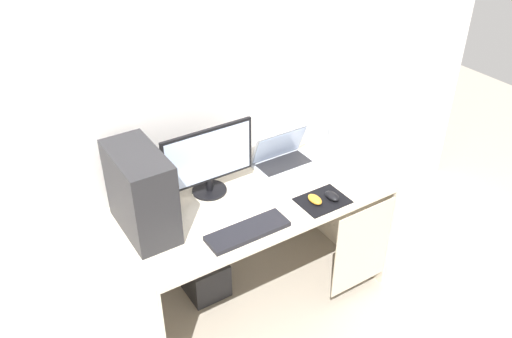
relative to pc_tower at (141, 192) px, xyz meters
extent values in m
plane|color=#9E9384|center=(0.59, -0.08, -0.95)|extent=(8.00, 8.00, 0.00)
cube|color=silver|center=(0.59, 0.30, 0.35)|extent=(4.00, 0.04, 2.60)
cube|color=beige|center=(0.59, -0.08, -0.23)|extent=(1.45, 0.68, 0.03)
cube|color=beige|center=(-0.12, -0.08, -0.60)|extent=(0.02, 0.68, 0.70)
cube|color=beige|center=(1.31, -0.08, -0.60)|extent=(0.02, 0.68, 0.70)
cube|color=beige|center=(1.10, -0.41, -0.57)|extent=(0.40, 0.01, 0.56)
cube|color=#232326|center=(0.00, 0.00, 0.00)|extent=(0.21, 0.42, 0.43)
cylinder|color=black|center=(0.41, 0.10, -0.21)|extent=(0.19, 0.19, 0.01)
cylinder|color=black|center=(0.41, 0.10, -0.17)|extent=(0.04, 0.04, 0.07)
cube|color=black|center=(0.41, 0.10, 0.02)|extent=(0.51, 0.02, 0.31)
cube|color=#B2C6EA|center=(0.41, 0.09, 0.02)|extent=(0.48, 0.00, 0.28)
cube|color=#B7BCC6|center=(0.90, 0.08, -0.21)|extent=(0.35, 0.23, 0.01)
cube|color=black|center=(0.90, 0.10, -0.20)|extent=(0.31, 0.15, 0.00)
cube|color=#B7BCC6|center=(0.90, 0.16, -0.10)|extent=(0.35, 0.09, 0.20)
cube|color=#ADC1E5|center=(0.90, 0.15, -0.11)|extent=(0.32, 0.07, 0.18)
cylinder|color=#B7BCC6|center=(1.22, 0.14, -0.13)|extent=(0.07, 0.07, 0.18)
cube|color=silver|center=(1.20, -0.02, -0.17)|extent=(0.20, 0.14, 0.09)
cube|color=black|center=(0.40, -0.30, -0.20)|extent=(0.42, 0.14, 0.02)
cube|color=black|center=(0.87, -0.29, -0.21)|extent=(0.26, 0.20, 0.00)
ellipsoid|color=orange|center=(0.83, -0.28, -0.19)|extent=(0.06, 0.10, 0.03)
ellipsoid|color=black|center=(0.92, -0.31, -0.19)|extent=(0.06, 0.10, 0.03)
cube|color=#232326|center=(0.36, 0.11, -0.83)|extent=(0.23, 0.23, 0.23)
camera|label=1|loc=(-0.64, -2.02, 1.47)|focal=37.57mm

